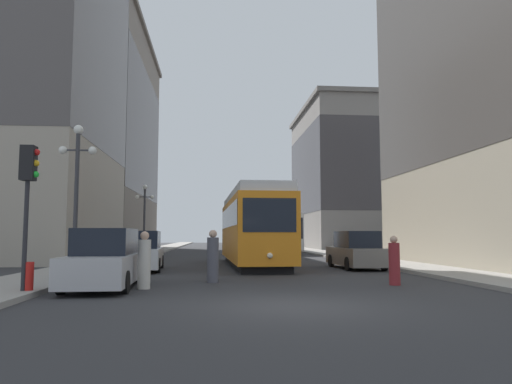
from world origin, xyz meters
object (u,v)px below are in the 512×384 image
object	(u,v)px
lamp_post_left_far	(145,208)
fire_hydrant	(29,276)
traffic_light_near_left	(28,178)
pedestrian_crossing_far	(213,258)
streetcar	(252,226)
parked_car_left_near	(141,252)
transit_bus	(279,232)
pedestrian_crossing_near	(144,262)
parked_car_right_far	(356,251)
pedestrian_on_sidewalk	(394,262)
parked_car_left_mid	(105,260)
lamp_post_left_near	(77,176)

from	to	relation	value
lamp_post_left_far	fire_hydrant	xyz separation A→B (m)	(0.29, -23.22, -3.13)
traffic_light_near_left	pedestrian_crossing_far	bearing A→B (deg)	34.43
streetcar	parked_car_left_near	distance (m)	6.42
streetcar	transit_bus	world-z (taller)	streetcar
pedestrian_crossing_near	lamp_post_left_far	distance (m)	22.17
parked_car_right_far	traffic_light_near_left	bearing A→B (deg)	37.69
pedestrian_on_sidewalk	traffic_light_near_left	size ratio (longest dim) A/B	0.41
parked_car_left_mid	lamp_post_left_far	bearing A→B (deg)	93.59
streetcar	transit_bus	size ratio (longest dim) A/B	1.15
streetcar	parked_car_right_far	world-z (taller)	streetcar
transit_bus	lamp_post_left_far	bearing A→B (deg)	-146.94
transit_bus	pedestrian_crossing_near	distance (m)	30.28
parked_car_right_far	lamp_post_left_near	size ratio (longest dim) A/B	0.83
pedestrian_on_sidewalk	lamp_post_left_far	size ratio (longest dim) A/B	0.30
streetcar	transit_bus	bearing A→B (deg)	76.02
streetcar	traffic_light_near_left	world-z (taller)	traffic_light_near_left
parked_car_left_mid	traffic_light_near_left	bearing A→B (deg)	-133.14
parked_car_left_mid	lamp_post_left_far	distance (m)	21.70
pedestrian_on_sidewalk	lamp_post_left_far	xyz separation A→B (m)	(-11.10, 21.37, 2.91)
parked_car_left_mid	pedestrian_crossing_far	bearing A→B (deg)	23.32
parked_car_left_mid	parked_car_right_far	distance (m)	12.89
parked_car_right_far	fire_hydrant	size ratio (longest dim) A/B	6.30
parked_car_left_mid	traffic_light_near_left	distance (m)	3.42
pedestrian_crossing_near	traffic_light_near_left	distance (m)	4.04
parked_car_left_mid	pedestrian_on_sidewalk	xyz separation A→B (m)	(9.20, 0.07, -0.10)
parked_car_right_far	transit_bus	bearing A→B (deg)	-88.78
streetcar	lamp_post_left_near	distance (m)	10.42
transit_bus	lamp_post_left_far	world-z (taller)	lamp_post_left_far
traffic_light_near_left	lamp_post_left_far	xyz separation A→B (m)	(-0.22, 23.32, 0.51)
transit_bus	pedestrian_crossing_near	size ratio (longest dim) A/B	6.61
parked_car_left_mid	fire_hydrant	bearing A→B (deg)	-133.38
parked_car_right_far	traffic_light_near_left	size ratio (longest dim) A/B	1.22
parked_car_left_mid	parked_car_right_far	bearing A→B (deg)	35.67
parked_car_left_near	parked_car_right_far	distance (m)	10.28
pedestrian_crossing_near	fire_hydrant	world-z (taller)	pedestrian_crossing_near
streetcar	pedestrian_on_sidewalk	world-z (taller)	streetcar
streetcar	traffic_light_near_left	xyz separation A→B (m)	(-7.08, -12.53, 1.04)
parked_car_left_mid	lamp_post_left_far	world-z (taller)	lamp_post_left_far
parked_car_left_near	parked_car_right_far	bearing A→B (deg)	-1.22
transit_bus	pedestrian_crossing_near	xyz separation A→B (m)	(-8.13, -29.14, -1.14)
pedestrian_crossing_far	pedestrian_on_sidewalk	size ratio (longest dim) A/B	1.13
pedestrian_crossing_near	pedestrian_on_sidewalk	bearing A→B (deg)	-105.40
transit_bus	traffic_light_near_left	bearing A→B (deg)	-109.96
lamp_post_left_far	streetcar	bearing A→B (deg)	-55.93
parked_car_left_mid	traffic_light_near_left	size ratio (longest dim) A/B	1.28
pedestrian_crossing_near	lamp_post_left_near	distance (m)	5.77
fire_hydrant	lamp_post_left_near	bearing A→B (deg)	93.22
streetcar	parked_car_left_mid	world-z (taller)	streetcar
parked_car_right_far	pedestrian_on_sidewalk	world-z (taller)	parked_car_right_far
streetcar	pedestrian_crossing_far	xyz separation A→B (m)	(-2.10, -9.12, -1.26)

